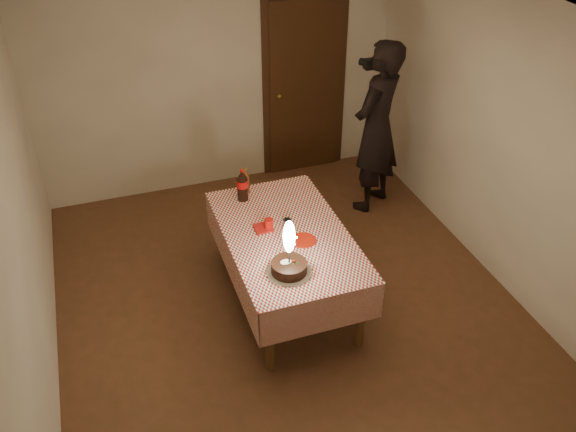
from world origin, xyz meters
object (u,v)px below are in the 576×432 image
object	(u,v)px
red_plate	(303,240)
cola_bottle	(242,185)
clear_cup	(287,224)
amber_bottle_left	(246,181)
photographer	(377,128)
red_cup	(269,224)
birthday_cake	(289,260)
dining_table	(286,243)

from	to	relation	value
red_plate	cola_bottle	distance (m)	0.85
clear_cup	amber_bottle_left	xyz separation A→B (m)	(-0.17, 0.68, 0.07)
clear_cup	amber_bottle_left	world-z (taller)	amber_bottle_left
clear_cup	photographer	size ratio (longest dim) A/B	0.05
red_cup	photographer	size ratio (longest dim) A/B	0.05
clear_cup	cola_bottle	xyz separation A→B (m)	(-0.23, 0.56, 0.11)
birthday_cake	photographer	distance (m)	2.30
clear_cup	photographer	distance (m)	1.79
red_plate	amber_bottle_left	world-z (taller)	amber_bottle_left
birthday_cake	cola_bottle	bearing A→B (deg)	93.01
cola_bottle	photographer	xyz separation A→B (m)	(1.62, 0.56, 0.05)
red_plate	cola_bottle	bearing A→B (deg)	111.48
dining_table	red_cup	distance (m)	0.22
clear_cup	cola_bottle	bearing A→B (deg)	112.54
red_plate	photographer	world-z (taller)	photographer
amber_bottle_left	dining_table	bearing A→B (deg)	-79.52
birthday_cake	clear_cup	world-z (taller)	birthday_cake
red_cup	clear_cup	distance (m)	0.16
dining_table	cola_bottle	xyz separation A→B (m)	(-0.20, 0.64, 0.25)
clear_cup	cola_bottle	distance (m)	0.62
dining_table	photographer	size ratio (longest dim) A/B	0.91
dining_table	photographer	world-z (taller)	photographer
clear_cup	cola_bottle	size ratio (longest dim) A/B	0.28
red_plate	red_cup	bearing A→B (deg)	131.65
red_plate	cola_bottle	size ratio (longest dim) A/B	0.69
birthday_cake	amber_bottle_left	xyz separation A→B (m)	(0.00, 1.24, 0.00)
amber_bottle_left	photographer	distance (m)	1.62
birthday_cake	cola_bottle	size ratio (longest dim) A/B	1.53
dining_table	red_plate	bearing A→B (deg)	-53.60
birthday_cake	red_cup	bearing A→B (deg)	87.71
red_plate	dining_table	bearing A→B (deg)	126.40
birthday_cake	cola_bottle	world-z (taller)	birthday_cake
birthday_cake	photographer	size ratio (longest dim) A/B	0.26
red_plate	cola_bottle	xyz separation A→B (m)	(-0.31, 0.78, 0.15)
dining_table	photographer	bearing A→B (deg)	40.27
clear_cup	photographer	bearing A→B (deg)	39.17
amber_bottle_left	photographer	world-z (taller)	photographer
dining_table	red_plate	xyz separation A→B (m)	(0.10, -0.14, 0.10)
red_cup	cola_bottle	world-z (taller)	cola_bottle
red_plate	amber_bottle_left	distance (m)	0.93
dining_table	red_plate	size ratio (longest dim) A/B	7.82
cola_bottle	amber_bottle_left	size ratio (longest dim) A/B	1.25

